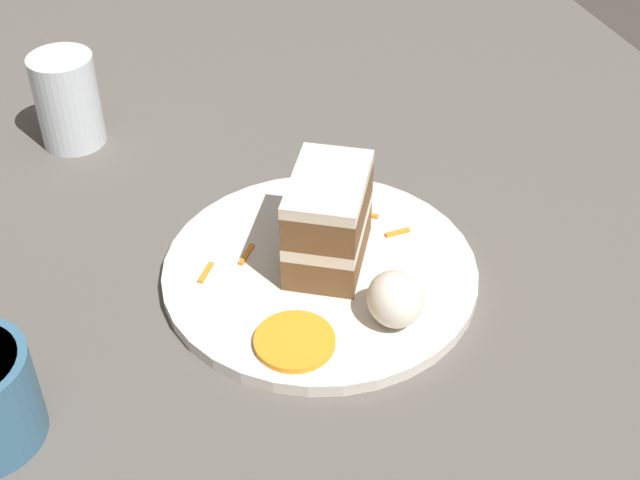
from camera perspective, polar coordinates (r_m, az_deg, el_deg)
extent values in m
plane|color=#38332D|center=(0.82, -0.42, -1.85)|extent=(6.00, 6.00, 0.00)
cube|color=#56514C|center=(0.81, -0.42, -0.95)|extent=(1.39, 0.97, 0.03)
cylinder|color=silver|center=(0.76, 0.00, -2.05)|extent=(0.27, 0.27, 0.01)
cube|color=brown|center=(0.75, 0.34, -0.31)|extent=(0.11, 0.10, 0.03)
cube|color=silver|center=(0.74, 0.35, 0.96)|extent=(0.11, 0.10, 0.01)
cube|color=brown|center=(0.72, 0.35, 2.28)|extent=(0.11, 0.10, 0.03)
cube|color=silver|center=(0.71, 0.36, 3.61)|extent=(0.11, 0.10, 0.01)
ellipsoid|color=silver|center=(0.69, 4.82, -3.80)|extent=(0.05, 0.04, 0.04)
cylinder|color=orange|center=(0.69, -1.64, -6.49)|extent=(0.06, 0.06, 0.01)
cube|color=orange|center=(0.79, 4.98, 0.48)|extent=(0.01, 0.02, 0.00)
cube|color=orange|center=(0.81, 2.80, 1.69)|extent=(0.02, 0.02, 0.00)
cube|color=orange|center=(0.75, -7.32, -2.08)|extent=(0.02, 0.02, 0.00)
cube|color=orange|center=(0.76, -4.73, -0.93)|extent=(0.02, 0.02, 0.00)
cylinder|color=silver|center=(0.94, -15.86, 8.60)|extent=(0.06, 0.06, 0.10)
cylinder|color=silver|center=(0.95, -15.53, 7.00)|extent=(0.06, 0.06, 0.03)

